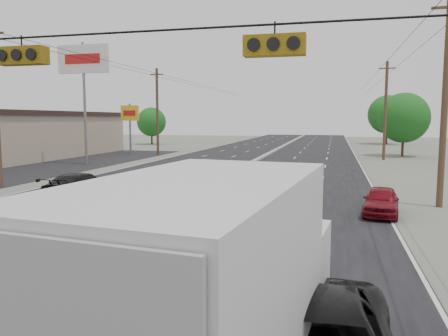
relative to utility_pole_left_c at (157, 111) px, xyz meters
The scene contains 21 objects.
road_surface 16.80m from the utility_pole_left_c, 38.66° to the right, with size 20.00×160.00×0.02m, color black.
center_median 16.77m from the utility_pole_left_c, 38.66° to the right, with size 0.50×160.00×0.20m, color gray.
parking_lot 16.47m from the utility_pole_left_c, 106.70° to the right, with size 10.00×42.00×0.02m, color black.
utility_pole_left_c is the anchor object (origin of this frame).
utility_pole_right_b 35.36m from the utility_pole_left_c, 45.00° to the right, with size 1.60×0.30×10.00m.
utility_pole_right_c 25.00m from the utility_pole_left_c, ahead, with size 1.60×0.30×10.00m.
traffic_signals 42.35m from the utility_pole_left_c, 70.84° to the right, with size 25.00×0.30×0.54m.
pole_sign_billboard 12.73m from the utility_pole_left_c, 99.46° to the right, with size 5.00×0.25×11.00m.
pole_sign_far 3.57m from the utility_pole_left_c, behind, with size 2.20×0.25×6.00m.
tree_left_far 22.19m from the utility_pole_left_c, 115.41° to the left, with size 4.80×4.80×6.12m.
tree_right_mid 27.96m from the utility_pole_left_c, 10.30° to the left, with size 5.60×5.60×7.14m.
tree_right_far 41.38m from the utility_pole_left_c, 46.47° to the left, with size 6.40×6.40×8.16m.
box_truck 45.82m from the utility_pole_left_c, 66.17° to the right, with size 3.09×7.06×3.48m.
tan_sedan 44.49m from the utility_pole_left_c, 69.51° to the right, with size 2.37×5.82×1.69m, color brown.
red_sedan 38.59m from the utility_pole_left_c, 68.74° to the right, with size 1.63×4.69×1.54m, color #B40D0B.
queue_car_a 33.47m from the utility_pole_left_c, 65.23° to the right, with size 1.55×3.86×1.32m, color black.
queue_car_b 35.88m from the utility_pole_left_c, 63.17° to the right, with size 1.45×4.16×1.37m, color white.
queue_car_c 29.28m from the utility_pole_left_c, 56.45° to the right, with size 2.28×4.95×1.37m, color silver.
queue_car_e 35.58m from the utility_pole_left_c, 51.23° to the right, with size 1.45×3.60×1.23m, color maroon.
oncoming_near 28.78m from the utility_pole_left_c, 75.36° to the right, with size 1.98×4.88×1.42m, color black.
oncoming_far 21.08m from the utility_pole_left_c, 57.41° to the right, with size 2.20×4.78×1.33m, color #9C9EA4.
Camera 1 is at (7.53, -7.55, 4.21)m, focal length 35.00 mm.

